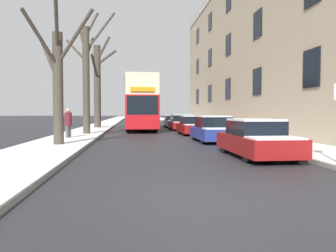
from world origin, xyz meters
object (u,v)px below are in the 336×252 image
bare_tree_left_0 (58,79)px  pedestrian_left_sidewalk (68,123)px  parked_car_1 (213,130)px  bare_tree_left_1 (87,75)px  parked_car_2 (193,126)px  double_decker_bus (140,102)px  parked_car_3 (181,123)px  bare_tree_left_2 (98,84)px  parked_car_0 (256,139)px  parked_car_4 (173,122)px

bare_tree_left_0 → pedestrian_left_sidewalk: bare_tree_left_0 is taller
parked_car_1 → pedestrian_left_sidewalk: size_ratio=2.22×
bare_tree_left_0 → pedestrian_left_sidewalk: (-0.34, 4.07, -2.02)m
bare_tree_left_1 → parked_car_2: bare_tree_left_1 is taller
bare_tree_left_1 → pedestrian_left_sidewalk: bare_tree_left_1 is taller
pedestrian_left_sidewalk → bare_tree_left_1: bearing=-158.3°
double_decker_bus → parked_car_3: bearing=-11.7°
bare_tree_left_2 → double_decker_bus: size_ratio=0.74×
bare_tree_left_1 → bare_tree_left_2: bearing=91.2°
bare_tree_left_2 → parked_car_1: size_ratio=2.17×
pedestrian_left_sidewalk → parked_car_2: bearing=147.7°
bare_tree_left_0 → pedestrian_left_sidewalk: bearing=94.8°
parked_car_0 → parked_car_2: bearing=90.0°
pedestrian_left_sidewalk → parked_car_3: bearing=172.5°
parked_car_0 → parked_car_3: size_ratio=0.99×
bare_tree_left_0 → bare_tree_left_2: (0.03, 16.64, 1.21)m
parked_car_2 → bare_tree_left_1: bearing=-176.5°
double_decker_bus → parked_car_0: double_decker_bus is taller
bare_tree_left_1 → pedestrian_left_sidewalk: 4.76m
parked_car_2 → parked_car_4: (0.00, 11.82, -0.02)m
parked_car_3 → bare_tree_left_1: bearing=-138.6°
bare_tree_left_2 → pedestrian_left_sidewalk: size_ratio=4.83×
parked_car_0 → pedestrian_left_sidewalk: (-7.88, 7.80, 0.37)m
bare_tree_left_2 → parked_car_0: bare_tree_left_2 is taller
parked_car_2 → parked_car_3: size_ratio=0.94×
pedestrian_left_sidewalk → parked_car_4: bearing=-175.8°
bare_tree_left_0 → bare_tree_left_2: 16.69m
double_decker_bus → bare_tree_left_1: bearing=-117.6°
bare_tree_left_2 → parked_car_2: bare_tree_left_2 is taller
parked_car_4 → pedestrian_left_sidewalk: (-7.88, -15.83, 0.39)m
parked_car_0 → pedestrian_left_sidewalk: pedestrian_left_sidewalk is taller
bare_tree_left_0 → bare_tree_left_2: bare_tree_left_2 is taller
bare_tree_left_2 → parked_car_0: bearing=-69.8°
bare_tree_left_2 → bare_tree_left_1: bearing=-88.8°
bare_tree_left_0 → parked_car_2: (7.54, 8.09, -2.39)m
bare_tree_left_1 → bare_tree_left_0: bearing=-91.7°
bare_tree_left_0 → parked_car_1: bearing=17.0°
bare_tree_left_0 → double_decker_bus: bearing=75.0°
parked_car_0 → parked_car_4: size_ratio=1.05×
double_decker_bus → parked_car_1: bearing=-74.2°
bare_tree_left_0 → parked_car_4: bare_tree_left_0 is taller
parked_car_3 → pedestrian_left_sidewalk: (-7.88, -10.02, 0.35)m
parked_car_3 → pedestrian_left_sidewalk: size_ratio=2.35×
parked_car_2 → pedestrian_left_sidewalk: bearing=-153.0°
bare_tree_left_0 → parked_car_3: bearing=61.9°
bare_tree_left_0 → parked_car_4: 21.42m
parked_car_1 → parked_car_3: bearing=90.0°
bare_tree_left_2 → parked_car_2: 11.94m
bare_tree_left_1 → parked_car_0: 13.95m
bare_tree_left_0 → parked_car_2: size_ratio=1.74×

